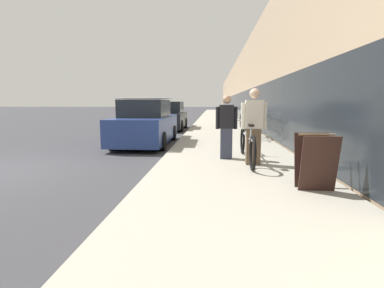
{
  "coord_description": "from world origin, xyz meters",
  "views": [
    {
      "loc": [
        5.02,
        -5.87,
        1.5
      ],
      "look_at": [
        3.77,
        12.09,
        -0.98
      ],
      "focal_mm": 28.0,
      "sensor_mm": 36.0,
      "label": 1
    }
  ],
  "objects_px": {
    "parked_sedan_curbside": "(146,124)",
    "vintage_roadster_curbside": "(169,117)",
    "cruiser_bike_nearest": "(256,128)",
    "cruiser_bike_middle": "(247,124)",
    "cruiser_bike_farthest": "(242,121)",
    "person_bystander": "(226,127)",
    "bike_rack_hoop": "(252,126)",
    "tandem_bicycle": "(247,145)",
    "sandwich_board_sign": "(315,161)",
    "person_rider": "(254,127)"
  },
  "relations": [
    {
      "from": "tandem_bicycle",
      "to": "cruiser_bike_middle",
      "type": "distance_m",
      "value": 7.27
    },
    {
      "from": "person_rider",
      "to": "sandwich_board_sign",
      "type": "relative_size",
      "value": 1.88
    },
    {
      "from": "tandem_bicycle",
      "to": "cruiser_bike_middle",
      "type": "relative_size",
      "value": 1.63
    },
    {
      "from": "sandwich_board_sign",
      "to": "parked_sedan_curbside",
      "type": "xyz_separation_m",
      "value": [
        -4.04,
        5.78,
        0.16
      ]
    },
    {
      "from": "person_rider",
      "to": "sandwich_board_sign",
      "type": "xyz_separation_m",
      "value": [
        0.73,
        -1.92,
        -0.4
      ]
    },
    {
      "from": "person_bystander",
      "to": "vintage_roadster_curbside",
      "type": "height_order",
      "value": "person_bystander"
    },
    {
      "from": "person_rider",
      "to": "bike_rack_hoop",
      "type": "distance_m",
      "value": 4.47
    },
    {
      "from": "cruiser_bike_middle",
      "to": "sandwich_board_sign",
      "type": "relative_size",
      "value": 1.93
    },
    {
      "from": "cruiser_bike_nearest",
      "to": "cruiser_bike_farthest",
      "type": "height_order",
      "value": "cruiser_bike_farthest"
    },
    {
      "from": "cruiser_bike_farthest",
      "to": "cruiser_bike_middle",
      "type": "bearing_deg",
      "value": -88.63
    },
    {
      "from": "tandem_bicycle",
      "to": "bike_rack_hoop",
      "type": "height_order",
      "value": "tandem_bicycle"
    },
    {
      "from": "person_bystander",
      "to": "parked_sedan_curbside",
      "type": "height_order",
      "value": "person_bystander"
    },
    {
      "from": "parked_sedan_curbside",
      "to": "vintage_roadster_curbside",
      "type": "relative_size",
      "value": 1.06
    },
    {
      "from": "cruiser_bike_nearest",
      "to": "cruiser_bike_middle",
      "type": "relative_size",
      "value": 0.99
    },
    {
      "from": "tandem_bicycle",
      "to": "vintage_roadster_curbside",
      "type": "relative_size",
      "value": 0.69
    },
    {
      "from": "parked_sedan_curbside",
      "to": "cruiser_bike_middle",
      "type": "bearing_deg",
      "value": 42.87
    },
    {
      "from": "person_bystander",
      "to": "cruiser_bike_nearest",
      "type": "height_order",
      "value": "person_bystander"
    },
    {
      "from": "cruiser_bike_farthest",
      "to": "vintage_roadster_curbside",
      "type": "bearing_deg",
      "value": 174.39
    },
    {
      "from": "person_rider",
      "to": "person_bystander",
      "type": "distance_m",
      "value": 0.88
    },
    {
      "from": "tandem_bicycle",
      "to": "cruiser_bike_nearest",
      "type": "bearing_deg",
      "value": 79.84
    },
    {
      "from": "bike_rack_hoop",
      "to": "cruiser_bike_middle",
      "type": "relative_size",
      "value": 0.49
    },
    {
      "from": "person_bystander",
      "to": "cruiser_bike_farthest",
      "type": "height_order",
      "value": "person_bystander"
    },
    {
      "from": "vintage_roadster_curbside",
      "to": "sandwich_board_sign",
      "type": "bearing_deg",
      "value": -70.99
    },
    {
      "from": "person_bystander",
      "to": "cruiser_bike_middle",
      "type": "relative_size",
      "value": 0.9
    },
    {
      "from": "cruiser_bike_nearest",
      "to": "cruiser_bike_middle",
      "type": "xyz_separation_m",
      "value": [
        -0.09,
        2.25,
        -0.01
      ]
    },
    {
      "from": "tandem_bicycle",
      "to": "person_bystander",
      "type": "relative_size",
      "value": 1.81
    },
    {
      "from": "bike_rack_hoop",
      "to": "parked_sedan_curbside",
      "type": "xyz_separation_m",
      "value": [
        -3.83,
        -0.56,
        0.1
      ]
    },
    {
      "from": "cruiser_bike_middle",
      "to": "vintage_roadster_curbside",
      "type": "bearing_deg",
      "value": 149.17
    },
    {
      "from": "cruiser_bike_middle",
      "to": "parked_sedan_curbside",
      "type": "bearing_deg",
      "value": -137.13
    },
    {
      "from": "person_rider",
      "to": "cruiser_bike_nearest",
      "type": "bearing_deg",
      "value": 81.52
    },
    {
      "from": "tandem_bicycle",
      "to": "parked_sedan_curbside",
      "type": "distance_m",
      "value": 4.75
    },
    {
      "from": "bike_rack_hoop",
      "to": "vintage_roadster_curbside",
      "type": "xyz_separation_m",
      "value": [
        -3.91,
        5.61,
        0.07
      ]
    },
    {
      "from": "cruiser_bike_middle",
      "to": "sandwich_board_sign",
      "type": "xyz_separation_m",
      "value": [
        0.02,
        -9.51,
        0.07
      ]
    },
    {
      "from": "cruiser_bike_middle",
      "to": "parked_sedan_curbside",
      "type": "height_order",
      "value": "parked_sedan_curbside"
    },
    {
      "from": "cruiser_bike_nearest",
      "to": "parked_sedan_curbside",
      "type": "height_order",
      "value": "parked_sedan_curbside"
    },
    {
      "from": "tandem_bicycle",
      "to": "vintage_roadster_curbside",
      "type": "xyz_separation_m",
      "value": [
        -3.29,
        9.68,
        0.19
      ]
    },
    {
      "from": "bike_rack_hoop",
      "to": "cruiser_bike_farthest",
      "type": "distance_m",
      "value": 5.22
    },
    {
      "from": "bike_rack_hoop",
      "to": "person_rider",
      "type": "bearing_deg",
      "value": -96.74
    },
    {
      "from": "cruiser_bike_nearest",
      "to": "person_bystander",
      "type": "bearing_deg",
      "value": -106.32
    },
    {
      "from": "sandwich_board_sign",
      "to": "parked_sedan_curbside",
      "type": "relative_size",
      "value": 0.21
    },
    {
      "from": "person_bystander",
      "to": "cruiser_bike_middle",
      "type": "bearing_deg",
      "value": 79.51
    },
    {
      "from": "cruiser_bike_farthest",
      "to": "parked_sedan_curbside",
      "type": "height_order",
      "value": "parked_sedan_curbside"
    },
    {
      "from": "cruiser_bike_middle",
      "to": "cruiser_bike_farthest",
      "type": "distance_m",
      "value": 2.05
    },
    {
      "from": "vintage_roadster_curbside",
      "to": "tandem_bicycle",
      "type": "bearing_deg",
      "value": -71.2
    },
    {
      "from": "person_bystander",
      "to": "sandwich_board_sign",
      "type": "xyz_separation_m",
      "value": [
        1.3,
        -2.59,
        -0.34
      ]
    },
    {
      "from": "cruiser_bike_nearest",
      "to": "sandwich_board_sign",
      "type": "distance_m",
      "value": 7.26
    },
    {
      "from": "cruiser_bike_middle",
      "to": "person_rider",
      "type": "bearing_deg",
      "value": -95.34
    },
    {
      "from": "person_bystander",
      "to": "bike_rack_hoop",
      "type": "distance_m",
      "value": 3.93
    },
    {
      "from": "vintage_roadster_curbside",
      "to": "parked_sedan_curbside",
      "type": "bearing_deg",
      "value": -89.25
    },
    {
      "from": "cruiser_bike_nearest",
      "to": "sandwich_board_sign",
      "type": "bearing_deg",
      "value": -90.52
    }
  ]
}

